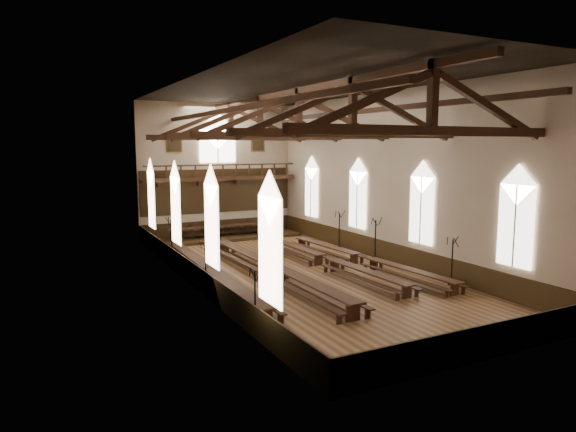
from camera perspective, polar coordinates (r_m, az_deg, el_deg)
name	(u,v)px	position (r m, az deg, el deg)	size (l,w,h in m)	color
ground	(298,272)	(28.26, 1.16, -6.25)	(26.00, 26.00, 0.00)	brown
room_walls	(299,153)	(27.40, 1.20, 6.96)	(26.00, 26.00, 26.00)	tan
wainscot_band	(298,261)	(28.11, 1.17, -5.06)	(12.00, 26.00, 1.20)	#33220F
side_windows	(299,204)	(27.58, 1.18, 1.31)	(11.85, 19.80, 4.50)	white
end_window	(218,141)	(39.24, -7.83, 8.29)	(2.80, 0.12, 3.80)	white
minstrels_gallery	(219,185)	(39.13, -7.63, 3.43)	(11.80, 1.24, 3.70)	#331F10
portraits	(218,142)	(39.24, -7.83, 8.11)	(7.75, 0.09, 1.45)	brown
roof_trusses	(299,120)	(27.43, 1.21, 10.63)	(11.70, 25.70, 2.80)	#331F10
refectory_row_a	(210,271)	(26.33, -8.68, -6.11)	(1.72, 14.73, 0.78)	#331F10
refectory_row_b	(273,268)	(26.59, -1.68, -5.82)	(1.76, 15.08, 0.82)	#331F10
refectory_row_c	(326,260)	(29.06, 4.28, -4.86)	(1.62, 13.83, 0.68)	#331F10
refectory_row_d	(363,259)	(29.58, 8.38, -4.71)	(1.80, 13.76, 0.67)	#331F10
dais	(224,237)	(38.39, -7.09, -2.37)	(11.40, 3.05, 0.20)	#33220F
high_table	(224,227)	(38.26, -7.11, -1.23)	(8.51, 0.97, 0.80)	#331F10
high_chairs	(220,227)	(39.05, -7.53, -1.18)	(5.90, 0.51, 1.08)	#331F10
candelabrum_left_near	(255,310)	(19.77, -3.67, -10.35)	(0.67, 0.72, 2.37)	black
candelabrum_left_mid	(206,274)	(25.17, -9.13, -6.42)	(0.67, 0.73, 2.39)	black
candelabrum_left_far	(172,249)	(31.16, -12.78, -3.56)	(0.80, 0.80, 2.71)	black
candelabrum_right_near	(452,270)	(26.82, 17.72, -5.78)	(0.72, 0.72, 2.43)	black
candelabrum_right_mid	(375,247)	(31.45, 9.66, -3.43)	(0.77, 0.77, 2.60)	black
candelabrum_right_far	(339,237)	(34.69, 5.70, -2.32)	(0.68, 0.78, 2.55)	black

